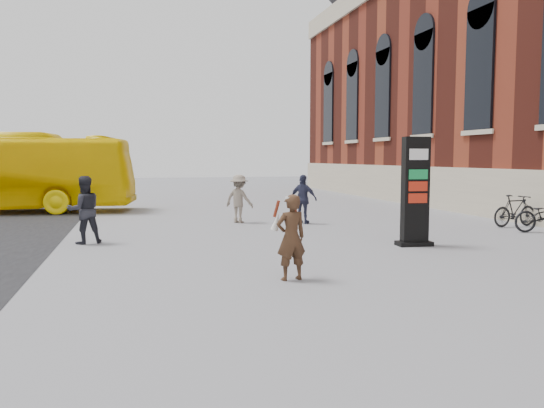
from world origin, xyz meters
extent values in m
plane|color=#9E9EA3|center=(0.00, 0.00, 0.00)|extent=(100.00, 100.00, 0.00)
cube|color=beige|center=(9.44, 6.00, 0.90)|extent=(0.18, 44.00, 1.80)
cube|color=black|center=(3.63, 2.24, 1.35)|extent=(0.67, 0.32, 2.71)
cube|color=black|center=(3.63, 2.24, 0.05)|extent=(0.90, 0.50, 0.11)
cube|color=white|center=(3.63, 2.24, 2.27)|extent=(0.51, 0.34, 0.27)
cube|color=#106F35|center=(3.63, 2.24, 1.79)|extent=(0.51, 0.34, 0.24)
cube|color=maroon|center=(3.63, 2.24, 1.49)|extent=(0.51, 0.34, 0.24)
cube|color=maroon|center=(3.63, 2.24, 1.20)|extent=(0.51, 0.34, 0.24)
imported|color=#342316|center=(-0.41, -0.58, 0.77)|extent=(0.61, 0.45, 1.55)
cylinder|color=white|center=(-0.41, -0.58, 1.48)|extent=(0.22, 0.22, 0.05)
cone|color=white|center=(-0.26, -0.33, 1.05)|extent=(0.22, 0.24, 0.37)
cylinder|color=maroon|center=(-0.26, -0.33, 1.28)|extent=(0.12, 0.14, 0.32)
cone|color=white|center=(-0.63, -0.38, 1.05)|extent=(0.23, 0.22, 0.37)
cylinder|color=maroon|center=(-0.63, -0.38, 1.28)|extent=(0.13, 0.12, 0.32)
imported|color=#26272F|center=(-4.37, 4.63, 0.87)|extent=(1.00, 0.87, 1.73)
imported|color=gray|center=(0.29, 7.95, 0.81)|extent=(1.17, 1.16, 1.62)
imported|color=#2C2F49|center=(2.31, 7.16, 0.82)|extent=(0.98, 0.93, 1.64)
imported|color=black|center=(8.60, 4.73, 0.51)|extent=(1.75, 0.67, 1.03)
camera|label=1|loc=(-3.08, -9.57, 2.19)|focal=35.00mm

